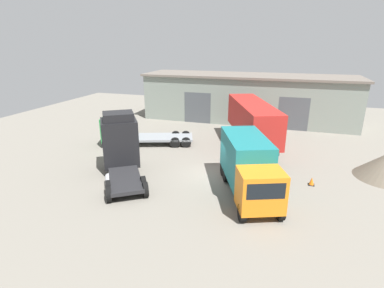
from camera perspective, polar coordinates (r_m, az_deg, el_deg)
name	(u,v)px	position (r m, az deg, el deg)	size (l,w,h in m)	color
ground_plane	(214,175)	(21.88, 4.14, -5.88)	(60.00, 60.00, 0.00)	slate
warehouse_building	(247,98)	(37.33, 10.49, 8.67)	(25.01, 6.77, 5.52)	gray
tractor_unit_black	(120,145)	(22.20, -13.48, -0.20)	(5.66, 6.70, 4.45)	black
container_trailer_yellow	(252,120)	(27.03, 11.37, 4.53)	(5.88, 10.11, 4.15)	red
box_truck_orange	(248,164)	(18.91, 10.66, -3.84)	(4.80, 7.38, 3.51)	orange
flatbed_truck_green	(127,131)	(28.58, -12.20, 2.38)	(8.59, 4.96, 2.66)	#28843D
traffic_cone	(312,182)	(21.79, 21.82, -6.65)	(0.40, 0.40, 0.55)	black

